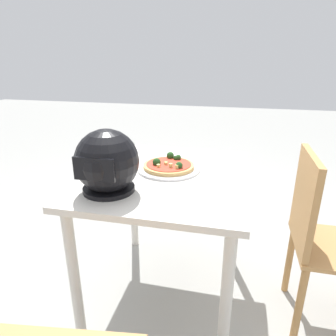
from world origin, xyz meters
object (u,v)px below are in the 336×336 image
at_px(pizza, 169,165).
at_px(motorcycle_helmet, 107,162).
at_px(chair_side, 320,234).
at_px(dining_table, 167,192).

distance_m(pizza, motorcycle_helmet, 0.39).
xyz_separation_m(pizza, motorcycle_helmet, (0.20, 0.32, 0.11)).
distance_m(pizza, chair_side, 0.81).
distance_m(motorcycle_helmet, chair_side, 1.07).
relative_size(dining_table, motorcycle_helmet, 3.35).
bearing_deg(pizza, dining_table, 95.20).
bearing_deg(pizza, chair_side, 174.42).
bearing_deg(chair_side, pizza, -5.58).
xyz_separation_m(dining_table, pizza, (0.01, -0.06, 0.13)).
relative_size(dining_table, chair_side, 1.04).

